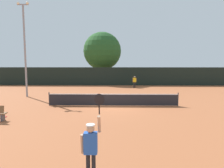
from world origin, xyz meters
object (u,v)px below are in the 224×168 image
Objects in this scene: parked_car_near at (147,77)px; light_pole at (25,44)px; tennis_ball at (88,98)px; spare_racket at (4,117)px; large_tree at (102,51)px; player_receiving at (135,81)px; player_serving at (91,144)px.

light_pole is at bearing -131.17° from parked_car_near.
tennis_ball is at bearing -9.55° from light_pole.
light_pole is at bearing 104.35° from spare_racket.
large_tree is (6.67, 14.06, 0.14)m from light_pole.
large_tree is at bearing -54.81° from player_receiving.
parked_car_near is (8.46, 18.60, 0.74)m from tennis_ball.
light_pole reaches higher than tennis_ball.
parked_car_near reaches higher than spare_racket.
tennis_ball is 16.03m from large_tree.
player_receiving is 0.19× the size of large_tree.
player_receiving is 0.37× the size of parked_car_near.
large_tree reaches higher than player_receiving.
spare_racket is 0.06× the size of light_pole.
large_tree reaches higher than tennis_ball.
light_pole reaches higher than player_serving.
tennis_ball is at bearing -91.50° from large_tree.
player_serving is at bearing 81.37° from player_receiving.
player_serving reaches higher than spare_racket.
large_tree is 9.90m from parked_car_near.
large_tree is at bearing -157.78° from parked_car_near.
spare_racket is 22.75m from large_tree.
player_receiving is 14.23m from light_pole.
large_tree is at bearing 93.21° from player_serving.
parked_car_near is (3.24, 10.33, -0.18)m from player_receiving.
spare_racket is 9.35m from light_pole.
large_tree reaches higher than parked_car_near.
light_pole reaches higher than player_receiving.
player_serving reaches higher than tennis_ball.
spare_racket is at bearing -118.19° from parked_car_near.
large_tree is (-4.83, 6.85, 4.38)m from player_receiving.
player_serving is 4.91× the size of spare_racket.
tennis_ball is 20.45m from parked_car_near.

